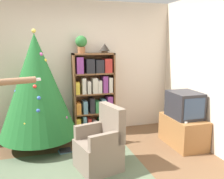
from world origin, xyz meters
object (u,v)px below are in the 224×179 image
Objects in this scene: television at (185,105)px; christmas_tree at (37,86)px; armchair at (101,147)px; bookshelf at (94,94)px; potted_plant at (81,43)px; table_lamp at (105,48)px.

television is 2.56m from christmas_tree.
christmas_tree is at bearing -155.62° from armchair.
bookshelf is 1.03m from potted_plant.
table_lamp reaches higher than television.
potted_plant is at bearing 146.65° from television.
television is at bearing -15.02° from christmas_tree.
table_lamp is at bearing 1.91° from bookshelf.
potted_plant is 0.46m from table_lamp.
table_lamp is (0.22, 0.01, 0.91)m from bookshelf.
christmas_tree is 1.49m from table_lamp.
television is 2.19m from potted_plant.
table_lamp reaches higher than armchair.
armchair is 2.80× the size of potted_plant.
potted_plant is at bearing 25.41° from christmas_tree.
bookshelf is 2.76× the size of television.
potted_plant is at bearing 180.00° from table_lamp.
armchair is 2.06m from table_lamp.
television is at bearing -42.57° from table_lamp.
bookshelf is at bearing 20.06° from christmas_tree.
armchair is (-0.24, -1.45, -0.47)m from bookshelf.
table_lamp is (0.45, -0.00, -0.09)m from potted_plant.
bookshelf is at bearing 142.60° from television.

